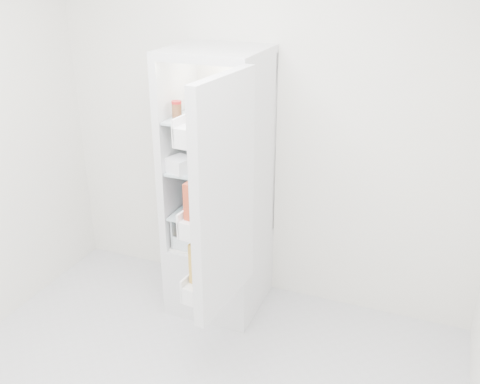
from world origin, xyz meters
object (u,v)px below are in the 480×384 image
at_px(fridge_door, 220,201).
at_px(red_cabbage, 232,198).
at_px(mushroom_bowl, 203,193).
at_px(refrigerator, 221,216).

bearing_deg(fridge_door, red_cabbage, 21.76).
distance_m(red_cabbage, fridge_door, 0.66).
xyz_separation_m(red_cabbage, fridge_door, (0.17, -0.59, 0.26)).
distance_m(red_cabbage, mushroom_bowl, 0.29).
relative_size(refrigerator, mushroom_bowl, 11.34).
xyz_separation_m(red_cabbage, mushroom_bowl, (-0.26, 0.11, -0.05)).
bearing_deg(red_cabbage, fridge_door, -73.70).
distance_m(mushroom_bowl, fridge_door, 0.88).
distance_m(refrigerator, mushroom_bowl, 0.21).
relative_size(refrigerator, red_cabbage, 10.10).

